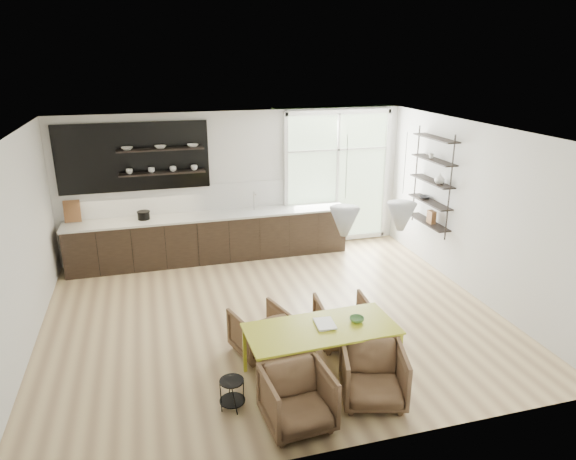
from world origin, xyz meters
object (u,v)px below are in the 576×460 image
object	(u,v)px
armchair_back_left	(260,331)
armchair_front_right	(373,376)
wire_stool	(232,390)
dining_table	(322,331)
armchair_front_left	(297,398)
armchair_back_right	(342,321)

from	to	relation	value
armchair_back_left	armchair_front_right	xyz separation A→B (m)	(1.06, -1.40, 0.02)
armchair_front_right	wire_stool	xyz separation A→B (m)	(-1.64, 0.30, -0.10)
armchair_front_right	armchair_back_left	bearing A→B (deg)	142.71
dining_table	armchair_front_right	bearing A→B (deg)	-58.31
dining_table	armchair_front_left	xyz separation A→B (m)	(-0.55, -0.80, -0.31)
armchair_back_left	armchair_front_left	world-z (taller)	armchair_front_left
dining_table	armchair_back_left	world-z (taller)	dining_table
dining_table	armchair_front_left	world-z (taller)	dining_table
armchair_back_left	armchair_front_right	world-z (taller)	armchair_front_right
armchair_back_left	armchair_back_right	xyz separation A→B (m)	(1.19, -0.07, 0.02)
armchair_front_right	armchair_front_left	bearing A→B (deg)	-155.04
dining_table	armchair_back_right	bearing A→B (deg)	48.77
wire_stool	armchair_front_right	bearing A→B (deg)	-10.43
dining_table	armchair_front_right	distance (m)	0.83
armchair_back_left	armchair_back_right	world-z (taller)	armchair_back_right
armchair_front_left	wire_stool	bearing A→B (deg)	139.91
armchair_back_left	armchair_front_right	bearing A→B (deg)	110.58
armchair_back_right	armchair_back_left	bearing A→B (deg)	1.94
armchair_front_left	wire_stool	distance (m)	0.81
armchair_back_right	armchair_front_left	size ratio (longest dim) A/B	0.99
wire_stool	armchair_front_left	bearing A→B (deg)	-35.29
armchair_back_right	wire_stool	size ratio (longest dim) A/B	1.93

